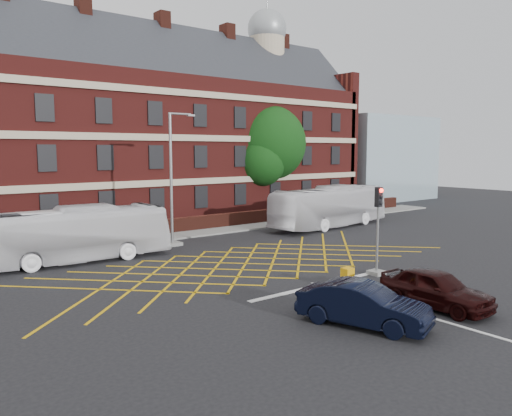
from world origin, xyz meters
TOP-DOWN VIEW (x-y plane):
  - ground at (0.00, 0.00)m, footprint 120.00×120.00m
  - victorian_building at (0.25, 22.00)m, footprint 51.00×12.17m
  - boundary_wall at (0.00, 13.00)m, footprint 56.00×0.50m
  - far_pavement at (0.00, 12.00)m, footprint 60.00×3.00m
  - glass_block at (34.00, 21.00)m, footprint 14.00×10.00m
  - box_junction_hatching at (0.00, 2.00)m, footprint 8.22×8.22m
  - stop_line at (0.00, -3.50)m, footprint 8.00×0.30m
  - centre_line at (0.00, -10.00)m, footprint 0.15×14.00m
  - bus_left at (-7.33, 8.06)m, footprint 10.96×3.17m
  - bus_right at (12.91, 8.05)m, footprint 11.74×3.77m
  - car_navy at (-2.56, -8.06)m, footprint 2.97×4.79m
  - car_maroon at (1.23, -8.46)m, footprint 1.81×4.41m
  - deciduous_tree at (14.16, 17.26)m, footprint 7.46×7.14m
  - traffic_light_near at (3.56, -3.85)m, footprint 0.70×0.70m
  - street_lamp at (-0.48, 9.00)m, footprint 2.25×1.00m
  - utility_cabinet at (0.54, -4.64)m, footprint 0.48×0.41m

SIDE VIEW (x-z plane):
  - ground at x=0.00m, z-range 0.00..0.00m
  - box_junction_hatching at x=0.00m, z-range 0.00..0.02m
  - stop_line at x=0.00m, z-range 0.00..0.02m
  - centre_line at x=0.00m, z-range 0.00..0.02m
  - far_pavement at x=0.00m, z-range 0.00..0.12m
  - utility_cabinet at x=0.54m, z-range 0.00..0.93m
  - boundary_wall at x=0.00m, z-range 0.00..1.10m
  - car_navy at x=-2.56m, z-range 0.00..1.49m
  - car_maroon at x=1.23m, z-range 0.00..1.50m
  - bus_left at x=-7.33m, z-range 0.00..3.02m
  - bus_right at x=12.91m, z-range 0.00..3.22m
  - traffic_light_near at x=3.56m, z-range -0.37..3.90m
  - street_lamp at x=-0.48m, z-range -1.35..6.99m
  - glass_block at x=34.00m, z-range 0.00..10.00m
  - deciduous_tree at x=14.16m, z-range 1.04..11.28m
  - victorian_building at x=0.25m, z-range -2.36..18.04m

